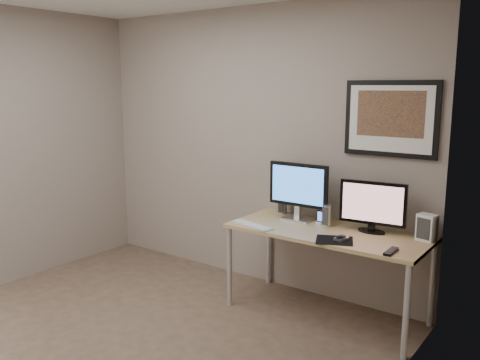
{
  "coord_description": "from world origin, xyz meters",
  "views": [
    {
      "loc": [
        2.75,
        -2.26,
        1.88
      ],
      "look_at": [
        0.31,
        1.1,
        1.1
      ],
      "focal_mm": 38.0,
      "sensor_mm": 36.0,
      "label": 1
    }
  ],
  "objects": [
    {
      "name": "floor",
      "position": [
        0.0,
        0.0,
        0.0
      ],
      "size": [
        3.6,
        3.6,
        0.0
      ],
      "primitive_type": "plane",
      "color": "#4E4331",
      "rests_on": "ground"
    },
    {
      "name": "speaker_left",
      "position": [
        0.43,
        1.6,
        0.82
      ],
      "size": [
        0.08,
        0.08,
        0.19
      ],
      "primitive_type": "cylinder",
      "rotation": [
        0.0,
        0.0,
        0.06
      ],
      "color": "#BBBBC0",
      "rests_on": "desk"
    },
    {
      "name": "remote",
      "position": [
        1.61,
        1.1,
        0.74
      ],
      "size": [
        0.05,
        0.19,
        0.02
      ],
      "primitive_type": "cube",
      "rotation": [
        0.0,
        0.0,
        0.01
      ],
      "color": "black",
      "rests_on": "desk"
    },
    {
      "name": "room",
      "position": [
        0.0,
        0.45,
        1.64
      ],
      "size": [
        3.6,
        3.6,
        3.6
      ],
      "color": "white",
      "rests_on": "ground"
    },
    {
      "name": "monitor_tv",
      "position": [
        1.31,
        1.5,
        0.95
      ],
      "size": [
        0.52,
        0.15,
        0.41
      ],
      "rotation": [
        0.0,
        0.0,
        0.12
      ],
      "color": "black",
      "rests_on": "desk"
    },
    {
      "name": "fan_unit",
      "position": [
        1.72,
        1.53,
        0.83
      ],
      "size": [
        0.15,
        0.13,
        0.2
      ],
      "primitive_type": "cube",
      "rotation": [
        0.0,
        0.0,
        -0.24
      ],
      "color": "white",
      "rests_on": "desk"
    },
    {
      "name": "keyboard",
      "position": [
        0.43,
        1.09,
        0.74
      ],
      "size": [
        0.44,
        0.21,
        0.01
      ],
      "primitive_type": "cube",
      "rotation": [
        0.0,
        0.0,
        -0.24
      ],
      "color": "silver",
      "rests_on": "desk"
    },
    {
      "name": "mouse",
      "position": [
        1.2,
        1.16,
        0.75
      ],
      "size": [
        0.08,
        0.12,
        0.04
      ],
      "primitive_type": "ellipsoid",
      "rotation": [
        0.0,
        0.0,
        -0.19
      ],
      "color": "black",
      "rests_on": "mousepad"
    },
    {
      "name": "monitor_large",
      "position": [
        0.65,
        1.48,
        1.01
      ],
      "size": [
        0.55,
        0.18,
        0.5
      ],
      "rotation": [
        0.0,
        0.0,
        0.01
      ],
      "color": "#BBBBC0",
      "rests_on": "desk"
    },
    {
      "name": "speaker_right",
      "position": [
        0.94,
        1.46,
        0.82
      ],
      "size": [
        0.08,
        0.08,
        0.18
      ],
      "primitive_type": "cylinder",
      "rotation": [
        0.0,
        0.0,
        -0.16
      ],
      "color": "#BBBBC0",
      "rests_on": "desk"
    },
    {
      "name": "mousepad",
      "position": [
        1.16,
        1.13,
        0.73
      ],
      "size": [
        0.35,
        0.33,
        0.0
      ],
      "primitive_type": "cube",
      "rotation": [
        0.0,
        0.0,
        0.42
      ],
      "color": "black",
      "rests_on": "desk"
    },
    {
      "name": "desk",
      "position": [
        1.0,
        1.35,
        0.66
      ],
      "size": [
        1.6,
        0.7,
        0.73
      ],
      "color": "#A58B4F",
      "rests_on": "floor"
    },
    {
      "name": "phone_dock",
      "position": [
        0.86,
        1.49,
        0.79
      ],
      "size": [
        0.06,
        0.06,
        0.12
      ],
      "primitive_type": "cube",
      "rotation": [
        0.0,
        0.0,
        -0.08
      ],
      "color": "black",
      "rests_on": "desk"
    },
    {
      "name": "framed_art",
      "position": [
        1.35,
        1.68,
        1.62
      ],
      "size": [
        0.75,
        0.04,
        0.6
      ],
      "color": "black",
      "rests_on": "room"
    }
  ]
}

